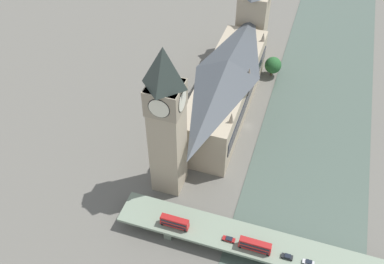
% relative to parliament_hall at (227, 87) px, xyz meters
% --- Properties ---
extents(ground_plane, '(600.00, 600.00, 0.00)m').
position_rel_parliament_hall_xyz_m(ground_plane, '(-14.28, 8.00, -15.30)').
color(ground_plane, '#605E56').
extents(river_water, '(51.54, 360.00, 0.30)m').
position_rel_parliament_hall_xyz_m(river_water, '(-46.05, 8.00, -15.15)').
color(river_water, '#47564C').
rests_on(river_water, ground_plane).
extents(parliament_hall, '(23.03, 88.25, 30.81)m').
position_rel_parliament_hall_xyz_m(parliament_hall, '(0.00, 0.00, 0.00)').
color(parliament_hall, tan).
rests_on(parliament_hall, ground_plane).
extents(clock_tower, '(13.23, 13.23, 68.28)m').
position_rel_parliament_hall_xyz_m(clock_tower, '(10.19, 54.13, 21.26)').
color(clock_tower, tan).
rests_on(clock_tower, ground_plane).
extents(victoria_tower, '(16.31, 16.31, 49.36)m').
position_rel_parliament_hall_xyz_m(victoria_tower, '(0.06, -56.28, 7.38)').
color(victoria_tower, tan).
rests_on(victoria_tower, ground_plane).
extents(road_bridge, '(135.08, 14.08, 5.96)m').
position_rel_parliament_hall_xyz_m(road_bridge, '(-46.05, 75.18, -10.49)').
color(road_bridge, '#5D6A59').
rests_on(road_bridge, ground_plane).
extents(double_decker_bus_lead, '(11.06, 2.66, 4.62)m').
position_rel_parliament_hall_xyz_m(double_decker_bus_lead, '(-0.79, 78.06, -6.78)').
color(double_decker_bus_lead, red).
rests_on(double_decker_bus_lead, road_bridge).
extents(double_decker_bus_mid, '(11.80, 2.59, 4.63)m').
position_rel_parliament_hall_xyz_m(double_decker_bus_mid, '(-31.59, 78.42, -6.78)').
color(double_decker_bus_mid, red).
rests_on(double_decker_bus_mid, road_bridge).
extents(car_northbound_tail, '(4.10, 1.90, 1.38)m').
position_rel_parliament_hall_xyz_m(car_northbound_tail, '(-43.35, 78.17, -8.64)').
color(car_northbound_tail, black).
rests_on(car_northbound_tail, road_bridge).
extents(car_southbound_lead, '(4.71, 1.94, 1.27)m').
position_rel_parliament_hall_xyz_m(car_southbound_lead, '(-21.84, 77.71, -8.68)').
color(car_southbound_lead, maroon).
rests_on(car_southbound_lead, road_bridge).
extents(car_southbound_mid, '(4.13, 1.78, 1.43)m').
position_rel_parliament_hall_xyz_m(car_southbound_mid, '(-50.82, 78.14, -8.63)').
color(car_southbound_mid, silver).
rests_on(car_southbound_mid, road_bridge).
extents(tree_embankment_near, '(9.26, 9.26, 11.58)m').
position_rel_parliament_hall_xyz_m(tree_embankment_near, '(-17.18, -37.66, -8.35)').
color(tree_embankment_near, brown).
rests_on(tree_embankment_near, ground_plane).
extents(tree_embankment_mid, '(6.38, 6.38, 8.75)m').
position_rel_parliament_hall_xyz_m(tree_embankment_mid, '(-16.45, -38.94, -9.76)').
color(tree_embankment_mid, brown).
rests_on(tree_embankment_mid, ground_plane).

